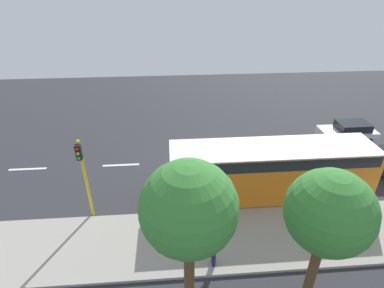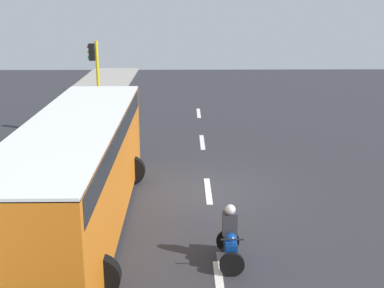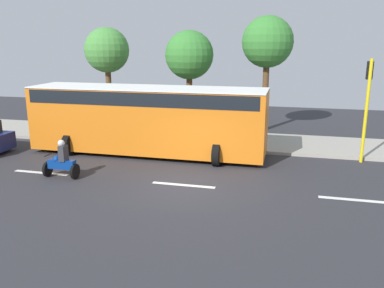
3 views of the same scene
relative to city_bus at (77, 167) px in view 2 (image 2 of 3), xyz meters
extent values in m
cube|color=#2D2D33|center=(-3.80, -2.77, -1.90)|extent=(40.00, 60.00, 0.10)
cube|color=#9E998E|center=(3.20, -2.77, -1.77)|extent=(4.00, 60.00, 0.15)
cube|color=white|center=(-3.80, -14.77, -1.84)|extent=(0.20, 2.40, 0.01)
cube|color=white|center=(-3.80, -8.77, -1.84)|extent=(0.20, 2.40, 0.01)
cube|color=white|center=(-3.80, -2.77, -1.84)|extent=(0.20, 2.40, 0.01)
cube|color=white|center=(-3.80, 3.23, -1.84)|extent=(0.20, 2.40, 0.01)
cube|color=orange|center=(0.00, 0.00, -0.20)|extent=(2.50, 11.00, 2.90)
cube|color=black|center=(0.00, 0.00, 0.90)|extent=(2.52, 10.56, 0.60)
cube|color=white|center=(0.00, 0.00, 1.27)|extent=(2.50, 11.00, 0.08)
cylinder|color=black|center=(-1.10, 3.52, -1.35)|extent=(1.00, 0.30, 1.00)
cylinder|color=black|center=(-1.10, -3.52, -1.35)|extent=(1.00, 0.30, 1.00)
cylinder|color=black|center=(1.10, -3.52, -1.35)|extent=(1.00, 0.30, 1.00)
cylinder|color=black|center=(-4.11, 2.70, -1.55)|extent=(0.60, 0.10, 0.60)
cylinder|color=black|center=(-4.11, 1.50, -1.55)|extent=(0.60, 0.10, 0.60)
cube|color=navy|center=(-4.11, 2.05, -1.30)|extent=(0.28, 1.10, 0.36)
sphere|color=navy|center=(-4.11, 2.25, -1.12)|extent=(0.32, 0.32, 0.32)
cylinder|color=black|center=(-4.11, 2.60, -0.95)|extent=(0.55, 0.04, 0.04)
cube|color=#333338|center=(-4.11, 1.95, -0.85)|extent=(0.36, 0.24, 0.60)
sphere|color=silver|center=(-4.11, 2.00, -0.45)|extent=(0.26, 0.26, 0.26)
cylinder|color=yellow|center=(0.95, -9.64, 0.40)|extent=(0.14, 0.14, 4.50)
cube|color=black|center=(1.17, -9.64, 2.15)|extent=(0.24, 0.24, 0.76)
sphere|color=red|center=(1.29, -9.64, 2.39)|extent=(0.16, 0.16, 0.16)
sphere|color=#F2A50C|center=(1.29, -9.64, 2.15)|extent=(0.16, 0.16, 0.16)
sphere|color=green|center=(1.29, -9.64, 1.91)|extent=(0.16, 0.16, 0.16)
camera|label=1|loc=(13.56, -5.41, 9.34)|focal=28.67mm
camera|label=2|loc=(-3.01, 13.30, 4.53)|focal=47.10mm
camera|label=3|loc=(-17.26, -6.45, 3.29)|focal=37.26mm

